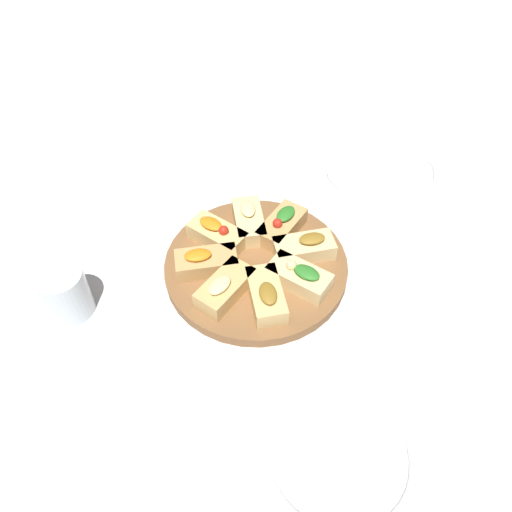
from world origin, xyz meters
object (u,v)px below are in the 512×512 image
plate_left (382,170)px  plate_right (338,454)px  serving_board (256,266)px  napkin_stack (69,242)px  water_glass (65,293)px

plate_left → plate_right: (0.44, -0.37, 0.00)m
serving_board → napkin_stack: size_ratio=2.46×
serving_board → plate_left: 0.36m
serving_board → plate_right: serving_board is taller
serving_board → napkin_stack: 0.33m
plate_right → napkin_stack: size_ratio=1.60×
serving_board → plate_right: (0.32, -0.04, -0.00)m
plate_left → plate_right: same height
serving_board → water_glass: 0.30m
plate_right → napkin_stack: bearing=-155.9°
water_glass → plate_right: bearing=34.4°
serving_board → plate_left: size_ratio=1.34×
plate_right → napkin_stack: (-0.51, -0.23, -0.00)m
plate_right → water_glass: water_glass is taller
serving_board → plate_right: bearing=-6.9°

